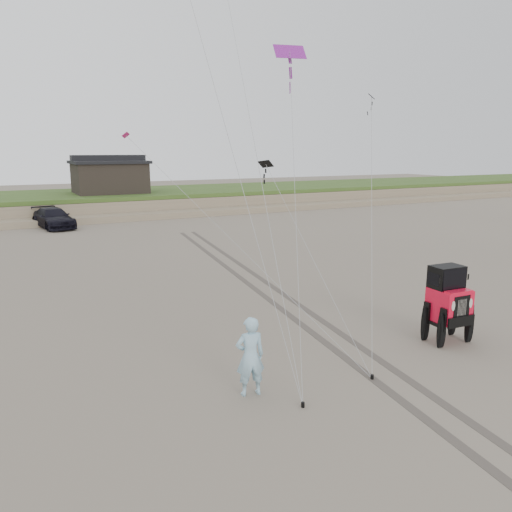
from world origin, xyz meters
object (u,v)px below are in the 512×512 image
object	(u,v)px
truck_c	(54,218)
man	(250,356)
cabin	(109,176)
jeep	(448,312)

from	to	relation	value
truck_c	man	bearing A→B (deg)	-98.98
cabin	truck_c	size ratio (longest dim) A/B	1.30
cabin	truck_c	distance (m)	9.97
cabin	man	world-z (taller)	cabin
truck_c	cabin	bearing A→B (deg)	42.49
cabin	man	xyz separation A→B (m)	(-4.60, -36.67, -2.30)
truck_c	man	world-z (taller)	man
truck_c	jeep	size ratio (longest dim) A/B	1.02
cabin	jeep	world-z (taller)	cabin
cabin	truck_c	world-z (taller)	cabin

